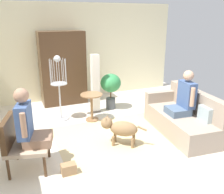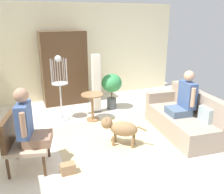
{
  "view_description": "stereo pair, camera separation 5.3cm",
  "coord_description": "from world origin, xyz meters",
  "px_view_note": "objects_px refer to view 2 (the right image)",
  "views": [
    {
      "loc": [
        -1.67,
        -3.97,
        2.3
      ],
      "look_at": [
        -0.08,
        -0.19,
        0.96
      ],
      "focal_mm": 39.44,
      "sensor_mm": 36.0,
      "label": 1
    },
    {
      "loc": [
        -1.62,
        -3.99,
        2.3
      ],
      "look_at": [
        -0.08,
        -0.19,
        0.96
      ],
      "focal_mm": 39.44,
      "sensor_mm": 36.0,
      "label": 2
    }
  ],
  "objects_px": {
    "dog": "(120,128)",
    "armoire_cabinet": "(64,68)",
    "person_on_armchair": "(28,122)",
    "bird_cage_stand": "(60,90)",
    "person_on_couch": "(185,98)",
    "handbag": "(68,169)",
    "armchair": "(19,139)",
    "couch": "(184,118)",
    "column_lamp": "(96,84)",
    "round_end_table": "(92,103)",
    "potted_plant": "(112,85)"
  },
  "relations": [
    {
      "from": "round_end_table",
      "to": "potted_plant",
      "type": "height_order",
      "value": "potted_plant"
    },
    {
      "from": "armchair",
      "to": "person_on_couch",
      "type": "distance_m",
      "value": 3.14
    },
    {
      "from": "bird_cage_stand",
      "to": "armoire_cabinet",
      "type": "height_order",
      "value": "armoire_cabinet"
    },
    {
      "from": "handbag",
      "to": "potted_plant",
      "type": "bearing_deg",
      "value": 54.6
    },
    {
      "from": "person_on_couch",
      "to": "column_lamp",
      "type": "distance_m",
      "value": 2.18
    },
    {
      "from": "couch",
      "to": "armchair",
      "type": "relative_size",
      "value": 2.17
    },
    {
      "from": "person_on_armchair",
      "to": "handbag",
      "type": "xyz_separation_m",
      "value": [
        0.49,
        -0.39,
        -0.69
      ]
    },
    {
      "from": "person_on_couch",
      "to": "column_lamp",
      "type": "relative_size",
      "value": 0.61
    },
    {
      "from": "person_on_armchair",
      "to": "bird_cage_stand",
      "type": "relative_size",
      "value": 0.6
    },
    {
      "from": "handbag",
      "to": "armchair",
      "type": "bearing_deg",
      "value": 146.14
    },
    {
      "from": "potted_plant",
      "to": "bird_cage_stand",
      "type": "bearing_deg",
      "value": -171.47
    },
    {
      "from": "couch",
      "to": "bird_cage_stand",
      "type": "bearing_deg",
      "value": 143.43
    },
    {
      "from": "armchair",
      "to": "column_lamp",
      "type": "xyz_separation_m",
      "value": [
        1.88,
        1.85,
        0.22
      ]
    },
    {
      "from": "dog",
      "to": "couch",
      "type": "bearing_deg",
      "value": -0.03
    },
    {
      "from": "bird_cage_stand",
      "to": "potted_plant",
      "type": "xyz_separation_m",
      "value": [
        1.35,
        0.2,
        -0.09
      ]
    },
    {
      "from": "armchair",
      "to": "round_end_table",
      "type": "xyz_separation_m",
      "value": [
        1.62,
        1.39,
        -0.08
      ]
    },
    {
      "from": "column_lamp",
      "to": "armchair",
      "type": "bearing_deg",
      "value": -135.42
    },
    {
      "from": "round_end_table",
      "to": "bird_cage_stand",
      "type": "height_order",
      "value": "bird_cage_stand"
    },
    {
      "from": "person_on_couch",
      "to": "bird_cage_stand",
      "type": "relative_size",
      "value": 0.59
    },
    {
      "from": "round_end_table",
      "to": "dog",
      "type": "relative_size",
      "value": 0.87
    },
    {
      "from": "person_on_armchair",
      "to": "column_lamp",
      "type": "relative_size",
      "value": 0.62
    },
    {
      "from": "armchair",
      "to": "potted_plant",
      "type": "distance_m",
      "value": 3.02
    },
    {
      "from": "armchair",
      "to": "potted_plant",
      "type": "xyz_separation_m",
      "value": [
        2.32,
        1.93,
        0.13
      ]
    },
    {
      "from": "couch",
      "to": "person_on_armchair",
      "type": "bearing_deg",
      "value": -177.48
    },
    {
      "from": "person_on_couch",
      "to": "dog",
      "type": "xyz_separation_m",
      "value": [
        -1.38,
        0.03,
        -0.43
      ]
    },
    {
      "from": "dog",
      "to": "potted_plant",
      "type": "bearing_deg",
      "value": 72.82
    },
    {
      "from": "round_end_table",
      "to": "column_lamp",
      "type": "relative_size",
      "value": 0.44
    },
    {
      "from": "dog",
      "to": "bird_cage_stand",
      "type": "distance_m",
      "value": 1.85
    },
    {
      "from": "person_on_armchair",
      "to": "handbag",
      "type": "relative_size",
      "value": 3.98
    },
    {
      "from": "person_on_couch",
      "to": "bird_cage_stand",
      "type": "height_order",
      "value": "bird_cage_stand"
    },
    {
      "from": "round_end_table",
      "to": "armoire_cabinet",
      "type": "height_order",
      "value": "armoire_cabinet"
    },
    {
      "from": "bird_cage_stand",
      "to": "armoire_cabinet",
      "type": "distance_m",
      "value": 1.22
    },
    {
      "from": "dog",
      "to": "handbag",
      "type": "relative_size",
      "value": 3.23
    },
    {
      "from": "person_on_armchair",
      "to": "bird_cage_stand",
      "type": "xyz_separation_m",
      "value": [
        0.82,
        1.77,
        -0.06
      ]
    },
    {
      "from": "couch",
      "to": "round_end_table",
      "type": "bearing_deg",
      "value": 140.17
    },
    {
      "from": "couch",
      "to": "person_on_armchair",
      "type": "height_order",
      "value": "person_on_armchair"
    },
    {
      "from": "bird_cage_stand",
      "to": "column_lamp",
      "type": "relative_size",
      "value": 1.03
    },
    {
      "from": "dog",
      "to": "armoire_cabinet",
      "type": "bearing_deg",
      "value": 99.01
    },
    {
      "from": "person_on_armchair",
      "to": "round_end_table",
      "type": "bearing_deg",
      "value": 44.26
    },
    {
      "from": "potted_plant",
      "to": "handbag",
      "type": "xyz_separation_m",
      "value": [
        -1.68,
        -2.36,
        -0.54
      ]
    },
    {
      "from": "couch",
      "to": "column_lamp",
      "type": "bearing_deg",
      "value": 126.49
    },
    {
      "from": "potted_plant",
      "to": "person_on_armchair",
      "type": "bearing_deg",
      "value": -137.65
    },
    {
      "from": "dog",
      "to": "person_on_armchair",
      "type": "bearing_deg",
      "value": -175.2
    },
    {
      "from": "person_on_armchair",
      "to": "column_lamp",
      "type": "xyz_separation_m",
      "value": [
        1.72,
        1.89,
        -0.06
      ]
    },
    {
      "from": "column_lamp",
      "to": "couch",
      "type": "bearing_deg",
      "value": -53.51
    },
    {
      "from": "bird_cage_stand",
      "to": "armoire_cabinet",
      "type": "relative_size",
      "value": 0.77
    },
    {
      "from": "person_on_armchair",
      "to": "dog",
      "type": "relative_size",
      "value": 1.23
    },
    {
      "from": "armchair",
      "to": "round_end_table",
      "type": "bearing_deg",
      "value": 40.53
    },
    {
      "from": "armoire_cabinet",
      "to": "handbag",
      "type": "bearing_deg",
      "value": -101.44
    },
    {
      "from": "bird_cage_stand",
      "to": "person_on_couch",
      "type": "bearing_deg",
      "value": -37.63
    }
  ]
}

